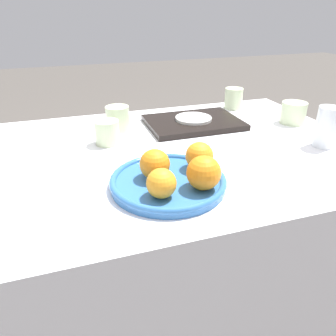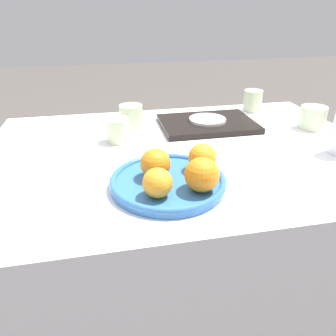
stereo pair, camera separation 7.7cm
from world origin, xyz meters
TOP-DOWN VIEW (x-y plane):
  - ground_plane at (0.00, 0.00)m, footprint 12.00×12.00m
  - table at (0.00, 0.00)m, footprint 1.19×0.84m
  - fruit_platter at (-0.09, -0.21)m, footprint 0.28×0.28m
  - orange_0 at (-0.12, -0.19)m, footprint 0.07×0.07m
  - orange_1 at (-0.13, -0.28)m, footprint 0.07×0.07m
  - orange_2 at (-0.03, -0.27)m, footprint 0.08×0.08m
  - orange_3 at (-0.00, -0.18)m, footprint 0.07×0.07m
  - serving_tray at (0.13, 0.18)m, footprint 0.33×0.24m
  - side_plate at (0.13, 0.18)m, footprint 0.13×0.13m
  - cup_0 at (-0.14, 0.21)m, footprint 0.08×0.08m
  - cup_1 at (0.49, 0.09)m, footprint 0.09×0.09m
  - cup_2 at (0.37, 0.33)m, footprint 0.07×0.07m
  - cup_3 at (-0.19, 0.11)m, footprint 0.08×0.08m

SIDE VIEW (x-z plane):
  - ground_plane at x=0.00m, z-range 0.00..0.00m
  - table at x=0.00m, z-range 0.00..0.70m
  - serving_tray at x=0.13m, z-range 0.70..0.72m
  - fruit_platter at x=-0.09m, z-range 0.70..0.73m
  - side_plate at x=0.13m, z-range 0.72..0.73m
  - cup_3 at x=-0.19m, z-range 0.70..0.78m
  - cup_1 at x=0.49m, z-range 0.70..0.78m
  - cup_2 at x=0.37m, z-range 0.70..0.79m
  - cup_0 at x=-0.14m, z-range 0.70..0.79m
  - orange_1 at x=-0.13m, z-range 0.72..0.79m
  - orange_3 at x=0.00m, z-range 0.72..0.79m
  - orange_0 at x=-0.12m, z-range 0.72..0.79m
  - orange_2 at x=-0.03m, z-range 0.72..0.80m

